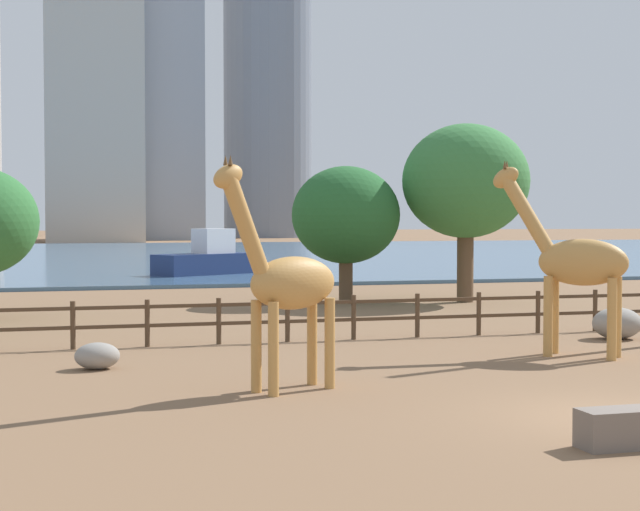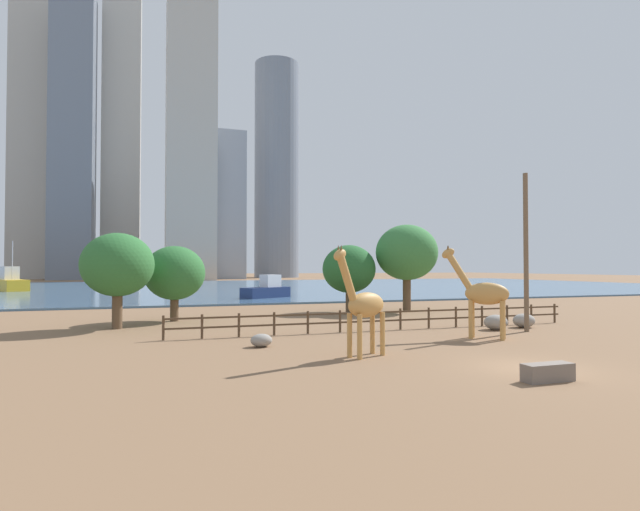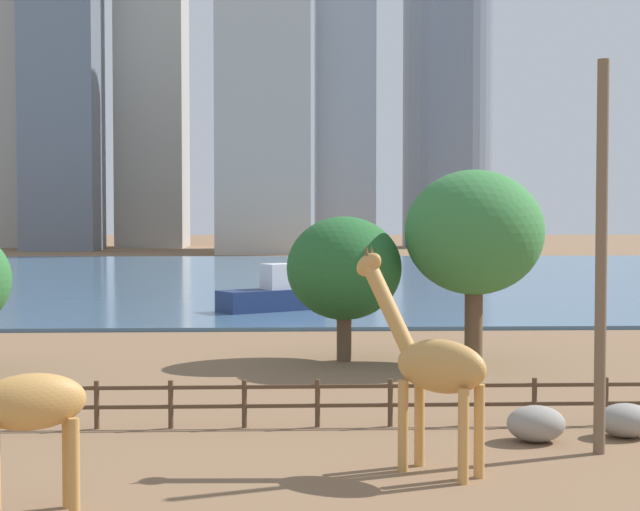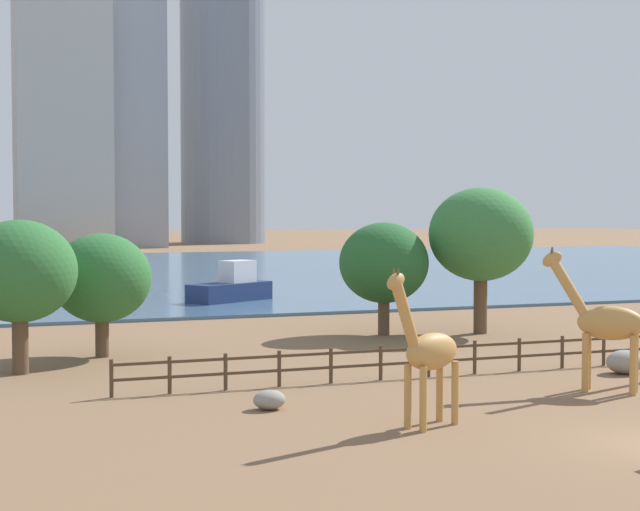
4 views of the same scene
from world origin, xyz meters
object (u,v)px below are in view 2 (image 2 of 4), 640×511
tree_right_tall (349,269)px  tree_left_large (175,273)px  tree_left_small (407,253)px  boat_ferry (11,282)px  boulder_small (261,340)px  tree_center_broad (118,265)px  giraffe_companion (363,305)px  boulder_by_pole (496,322)px  utility_pole (526,252)px  feeding_trough (548,372)px  boulder_near_fence (524,321)px  boat_sailboat (267,290)px  giraffe_tall (483,293)px

tree_right_tall → tree_left_large: bearing=-169.7°
tree_left_small → boat_ferry: (-41.27, 49.58, -3.59)m
boulder_small → boat_ferry: (-25.37, 64.27, 1.16)m
tree_center_broad → giraffe_companion: bearing=-52.6°
tree_left_large → boat_ferry: 55.63m
boulder_by_pole → tree_left_small: size_ratio=0.20×
tree_right_tall → tree_left_small: size_ratio=0.76×
giraffe_companion → utility_pole: (12.56, 4.53, 2.50)m
feeding_trough → tree_left_large: size_ratio=0.34×
boulder_small → feeding_trough: bearing=-53.4°
boulder_near_fence → boat_sailboat: (-9.32, 32.40, 0.68)m
giraffe_tall → tree_right_tall: 16.95m
tree_right_tall → tree_left_small: bearing=-12.6°
giraffe_companion → giraffe_tall: bearing=175.8°
giraffe_companion → feeding_trough: size_ratio=2.64×
feeding_trough → boat_sailboat: boat_sailboat is taller
feeding_trough → boat_ferry: size_ratio=0.20×
utility_pole → tree_center_broad: 24.95m
boulder_by_pole → tree_left_small: (0.97, 12.92, 4.60)m
giraffe_companion → tree_left_large: bearing=-91.6°
tree_center_broad → boat_ferry: size_ratio=0.66×
utility_pole → boat_ferry: 76.15m
tree_left_large → boulder_small: bearing=-75.4°
tree_left_large → boulder_near_fence: bearing=-27.9°
feeding_trough → tree_right_tall: tree_right_tall is taller
tree_center_broad → tree_right_tall: 18.95m
tree_right_tall → boulder_near_fence: bearing=-64.8°
boulder_by_pole → tree_left_large: bearing=148.1°
feeding_trough → boat_ferry: (-32.95, 74.47, 1.17)m
boulder_by_pole → tree_right_tall: size_ratio=0.26×
boulder_near_fence → tree_left_small: size_ratio=0.19×
tree_left_large → boat_sailboat: bearing=61.7°
boat_ferry → tree_left_small: bearing=14.2°
boulder_small → tree_right_tall: bearing=55.2°
tree_right_tall → giraffe_companion: bearing=-110.5°
utility_pole → tree_right_tall: (-5.16, 15.28, -1.07)m
tree_left_small → boat_sailboat: (-7.84, 19.87, -3.94)m
giraffe_tall → utility_pole: utility_pole is taller
feeding_trough → tree_center_broad: bearing=126.1°
giraffe_companion → boat_sailboat: (4.49, 38.59, -1.10)m
tree_left_small → boat_ferry: 64.61m
utility_pole → boulder_small: bearing=-178.2°
giraffe_companion → boat_ferry: 74.18m
boulder_by_pole → boat_ferry: bearing=122.8°
giraffe_tall → boulder_near_fence: size_ratio=3.49×
tree_right_tall → feeding_trough: bearing=-97.4°
boulder_by_pole → tree_left_small: bearing=85.7°
tree_right_tall → tree_left_small: 5.24m
giraffe_tall → boat_ferry: bearing=-17.1°
boat_ferry → utility_pole: bearing=7.5°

